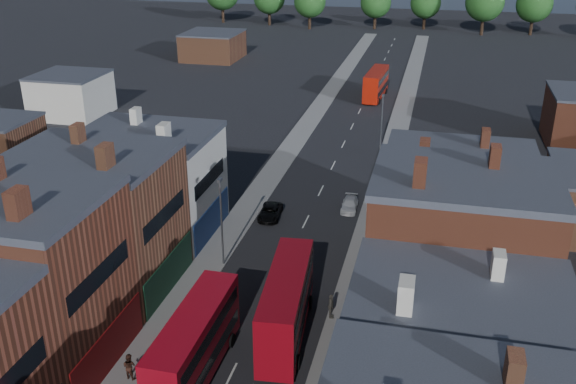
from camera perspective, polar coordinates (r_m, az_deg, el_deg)
The scene contains 11 objects.
pavement_west at distance 74.04m, azimuth -1.72°, elevation 1.22°, with size 3.00×200.00×0.12m, color gray.
pavement_east at distance 71.97m, azimuth 8.32°, elevation 0.29°, with size 3.00×200.00×0.12m, color gray.
lamp_post_2 at distance 54.36m, azimuth -5.95°, elevation -2.15°, with size 0.25×0.70×8.12m.
lamp_post_3 at distance 79.86m, azimuth 8.32°, elevation 6.20°, with size 0.25×0.70×8.12m.
bus_0 at distance 43.06m, azimuth -8.32°, elevation -13.19°, with size 2.85×11.02×4.75m.
bus_1 at distance 46.29m, azimuth -0.15°, elevation -9.87°, with size 3.66×11.59×4.92m.
bus_2 at distance 107.85m, azimuth 7.82°, elevation 9.53°, with size 3.21×10.83×4.62m.
car_2 at distance 64.40m, azimuth -1.60°, elevation -1.80°, with size 2.02×4.38×1.22m, color black.
car_3 at distance 66.45m, azimuth 5.50°, elevation -1.12°, with size 1.57×3.86×1.12m, color silver.
ped_1 at distance 44.51m, azimuth -13.93°, elevation -14.79°, with size 0.90×0.49×1.84m, color #41231A.
ped_3 at distance 48.88m, azimuth 3.84°, elevation -10.10°, with size 1.16×0.53×1.97m, color #565249.
Camera 1 is at (11.66, -16.07, 28.11)m, focal length 40.00 mm.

